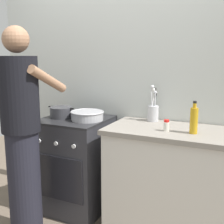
# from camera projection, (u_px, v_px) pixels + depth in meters

# --- Properties ---
(ground) EXTENTS (6.00, 6.00, 0.00)m
(ground) POSITION_uv_depth(u_px,v_px,m) (101.00, 222.00, 2.63)
(ground) COLOR #6B5B4C
(back_wall) EXTENTS (3.20, 0.10, 2.50)m
(back_wall) POSITION_uv_depth(u_px,v_px,m) (143.00, 80.00, 2.75)
(back_wall) COLOR silver
(back_wall) RESTS_ON ground
(countertop) EXTENTS (1.00, 0.60, 0.90)m
(countertop) POSITION_uv_depth(u_px,v_px,m) (167.00, 180.00, 2.44)
(countertop) COLOR silver
(countertop) RESTS_ON ground
(stove_range) EXTENTS (0.60, 0.62, 0.90)m
(stove_range) POSITION_uv_depth(u_px,v_px,m) (76.00, 164.00, 2.82)
(stove_range) COLOR #2D2D33
(stove_range) RESTS_ON ground
(pot) EXTENTS (0.28, 0.21, 0.10)m
(pot) POSITION_uv_depth(u_px,v_px,m) (61.00, 112.00, 2.77)
(pot) COLOR #38383D
(pot) RESTS_ON stove_range
(mixing_bowl) EXTENTS (0.31, 0.31, 0.08)m
(mixing_bowl) POSITION_uv_depth(u_px,v_px,m) (87.00, 115.00, 2.66)
(mixing_bowl) COLOR #B7B7BC
(mixing_bowl) RESTS_ON stove_range
(utensil_crock) EXTENTS (0.10, 0.10, 0.33)m
(utensil_crock) POSITION_uv_depth(u_px,v_px,m) (153.00, 110.00, 2.61)
(utensil_crock) COLOR silver
(utensil_crock) RESTS_ON countertop
(spice_bottle) EXTENTS (0.04, 0.04, 0.09)m
(spice_bottle) POSITION_uv_depth(u_px,v_px,m) (166.00, 126.00, 2.27)
(spice_bottle) COLOR silver
(spice_bottle) RESTS_ON countertop
(oil_bottle) EXTENTS (0.06, 0.06, 0.25)m
(oil_bottle) POSITION_uv_depth(u_px,v_px,m) (194.00, 120.00, 2.19)
(oil_bottle) COLOR gold
(oil_bottle) RESTS_ON countertop
(person) EXTENTS (0.41, 0.50, 1.70)m
(person) POSITION_uv_depth(u_px,v_px,m) (22.00, 136.00, 2.29)
(person) COLOR black
(person) RESTS_ON ground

